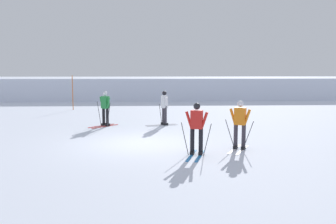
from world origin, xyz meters
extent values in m
plane|color=silver|center=(0.00, 0.00, 0.00)|extent=(120.00, 120.00, 0.00)
cube|color=silver|center=(0.00, 21.91, 0.97)|extent=(80.00, 8.92, 1.95)
cube|color=red|center=(-1.78, 4.07, 0.01)|extent=(1.15, 1.24, 0.02)
cube|color=red|center=(-1.99, 4.26, 0.01)|extent=(1.15, 1.24, 0.02)
cube|color=black|center=(-1.68, 4.18, 0.07)|extent=(0.26, 0.27, 0.10)
cube|color=black|center=(-1.88, 4.37, 0.07)|extent=(0.26, 0.27, 0.10)
cylinder|color=black|center=(-1.68, 4.18, 0.55)|extent=(0.14, 0.14, 0.85)
cylinder|color=black|center=(-1.88, 4.37, 0.55)|extent=(0.14, 0.14, 0.85)
cube|color=#23843D|center=(-1.78, 4.27, 1.17)|extent=(0.44, 0.43, 0.60)
cylinder|color=#23843D|center=(-1.61, 4.09, 1.16)|extent=(0.25, 0.24, 0.55)
cylinder|color=#23843D|center=(-1.98, 4.43, 1.16)|extent=(0.25, 0.24, 0.55)
sphere|color=silver|center=(-1.78, 4.27, 1.60)|extent=(0.22, 0.22, 0.22)
cylinder|color=#38383D|center=(-1.59, 3.96, 0.59)|extent=(0.23, 0.21, 1.19)
cylinder|color=#38383D|center=(-2.11, 4.44, 0.59)|extent=(0.23, 0.21, 1.19)
cube|color=#237AC6|center=(2.06, -2.06, 0.01)|extent=(0.54, 1.56, 0.02)
cube|color=#237AC6|center=(1.79, -1.98, 0.01)|extent=(0.54, 1.56, 0.02)
cube|color=black|center=(2.10, -1.91, 0.07)|extent=(0.19, 0.28, 0.10)
cube|color=black|center=(1.83, -1.83, 0.07)|extent=(0.19, 0.28, 0.10)
cylinder|color=black|center=(2.10, -1.91, 0.55)|extent=(0.14, 0.14, 0.85)
cylinder|color=black|center=(1.83, -1.83, 0.55)|extent=(0.14, 0.14, 0.85)
cube|color=red|center=(1.96, -1.87, 1.17)|extent=(0.43, 0.34, 0.60)
cylinder|color=red|center=(2.20, -1.96, 1.16)|extent=(0.27, 0.16, 0.55)
cylinder|color=red|center=(1.72, -1.82, 1.16)|extent=(0.27, 0.16, 0.55)
sphere|color=black|center=(1.96, -1.87, 1.60)|extent=(0.22, 0.22, 0.22)
cylinder|color=#38383D|center=(2.29, -2.07, 0.54)|extent=(0.26, 0.10, 1.08)
cylinder|color=#38383D|center=(1.58, -1.86, 0.54)|extent=(0.26, 0.10, 1.08)
cube|color=#B7B2A3|center=(2.02, -1.67, 1.19)|extent=(0.32, 0.25, 0.40)
cube|color=silver|center=(3.62, -1.32, 0.01)|extent=(0.81, 1.46, 0.02)
cube|color=silver|center=(3.37, -1.20, 0.01)|extent=(0.81, 1.46, 0.02)
cube|color=black|center=(3.69, -1.19, 0.07)|extent=(0.23, 0.29, 0.10)
cube|color=black|center=(3.44, -1.06, 0.07)|extent=(0.23, 0.29, 0.10)
cylinder|color=#38333D|center=(3.69, -1.19, 0.55)|extent=(0.14, 0.14, 0.85)
cylinder|color=#38333D|center=(3.44, -1.06, 0.55)|extent=(0.14, 0.14, 0.85)
cube|color=orange|center=(3.57, -1.13, 1.17)|extent=(0.45, 0.39, 0.60)
cylinder|color=orange|center=(3.78, -1.26, 1.16)|extent=(0.27, 0.20, 0.55)
cylinder|color=orange|center=(3.33, -1.03, 1.16)|extent=(0.27, 0.20, 0.55)
sphere|color=silver|center=(3.57, -1.13, 1.60)|extent=(0.22, 0.22, 0.22)
cylinder|color=#38383D|center=(3.80, -1.36, 0.52)|extent=(0.34, 0.19, 1.05)
cylinder|color=#38383D|center=(3.24, -1.07, 0.52)|extent=(0.34, 0.19, 1.05)
cube|color=teal|center=(3.66, -0.94, 1.19)|extent=(0.33, 0.29, 0.40)
cube|color=silver|center=(1.03, 4.22, 0.01)|extent=(1.55, 0.59, 0.02)
cube|color=silver|center=(0.94, 4.48, 0.01)|extent=(1.55, 0.59, 0.02)
cube|color=black|center=(1.17, 4.27, 0.07)|extent=(0.28, 0.20, 0.10)
cube|color=black|center=(1.08, 4.53, 0.07)|extent=(0.28, 0.20, 0.10)
cylinder|color=#38333D|center=(1.17, 4.27, 0.55)|extent=(0.14, 0.14, 0.85)
cylinder|color=#38333D|center=(1.08, 4.53, 0.55)|extent=(0.14, 0.14, 0.85)
cube|color=white|center=(1.12, 4.40, 1.17)|extent=(0.35, 0.44, 0.60)
cylinder|color=white|center=(1.18, 4.16, 1.16)|extent=(0.17, 0.27, 0.55)
cylinder|color=white|center=(1.03, 4.63, 1.16)|extent=(0.17, 0.27, 0.55)
sphere|color=black|center=(1.12, 4.40, 1.60)|extent=(0.22, 0.22, 0.22)
cylinder|color=#38383D|center=(1.12, 4.09, 0.51)|extent=(0.15, 0.40, 1.04)
cylinder|color=#38383D|center=(0.94, 4.64, 0.51)|extent=(0.15, 0.40, 1.04)
cylinder|color=#C65614|center=(-4.92, 11.42, 1.18)|extent=(0.05, 0.05, 2.36)
camera|label=1|loc=(0.54, -13.31, 2.80)|focal=38.36mm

